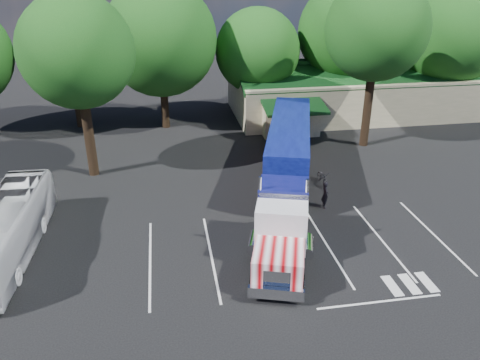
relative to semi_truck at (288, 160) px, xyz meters
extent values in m
plane|color=black|center=(-2.58, -0.43, -2.48)|extent=(120.00, 120.00, 0.00)
cube|color=beige|center=(11.42, 17.57, -0.48)|extent=(24.00, 11.00, 4.00)
cube|color=#113D17|center=(11.42, 15.17, 2.02)|extent=(24.20, 6.25, 2.10)
cube|color=#113D17|center=(11.42, 19.97, 2.02)|extent=(24.20, 6.25, 2.10)
cube|color=beige|center=(3.42, 11.87, -1.08)|extent=(5.00, 2.50, 2.80)
cube|color=#113D17|center=(3.42, 10.57, 0.42)|extent=(5.40, 3.19, 0.80)
cylinder|color=black|center=(-15.58, 17.37, -0.48)|extent=(0.70, 0.70, 4.00)
sphere|color=#164C15|center=(-15.58, 17.37, 4.67)|extent=(8.40, 8.40, 8.40)
cylinder|color=black|center=(-7.58, 15.77, -0.33)|extent=(0.70, 0.70, 4.30)
sphere|color=#164C15|center=(-7.58, 15.77, 5.57)|extent=(10.00, 10.00, 10.00)
cylinder|color=black|center=(1.42, 17.07, -0.68)|extent=(0.70, 0.70, 3.60)
sphere|color=#164C15|center=(1.42, 17.07, 4.12)|extent=(8.00, 8.00, 8.00)
cylinder|color=black|center=(10.42, 17.57, -0.23)|extent=(0.70, 0.70, 4.50)
sphere|color=#164C15|center=(10.42, 17.57, 5.62)|extent=(9.60, 9.60, 9.60)
cylinder|color=black|center=(20.42, 16.37, -0.53)|extent=(0.70, 0.70, 3.90)
sphere|color=#164C15|center=(20.42, 16.37, 5.32)|extent=(10.40, 10.40, 10.40)
cylinder|color=black|center=(-13.08, 5.57, 0.52)|extent=(0.70, 0.70, 6.00)
sphere|color=#164C15|center=(-13.08, 5.57, 6.37)|extent=(7.60, 7.60, 7.60)
cylinder|color=black|center=(8.92, 8.07, 0.77)|extent=(0.70, 0.70, 6.50)
sphere|color=#164C15|center=(8.92, 8.07, 7.02)|extent=(8.00, 8.00, 8.00)
cube|color=black|center=(-2.22, -7.20, -1.71)|extent=(3.08, 7.12, 0.25)
cube|color=white|center=(-3.35, -10.86, -1.82)|extent=(2.51, 0.99, 0.56)
cube|color=white|center=(-3.29, -10.66, -1.20)|extent=(1.20, 0.48, 0.92)
cube|color=white|center=(-2.94, -9.54, -1.00)|extent=(2.96, 3.03, 1.17)
cube|color=silver|center=(-2.34, -7.59, -0.39)|extent=(2.91, 2.31, 2.34)
cube|color=black|center=(-2.54, -8.23, 0.12)|extent=(2.26, 0.77, 1.02)
cube|color=white|center=(-2.09, -6.77, 0.94)|extent=(2.56, 0.88, 0.25)
cube|color=#0B1150|center=(-1.80, -5.84, -0.19)|extent=(3.03, 2.70, 2.75)
cylinder|color=white|center=(-3.19, -6.37, 0.17)|extent=(0.23, 0.23, 3.46)
cylinder|color=white|center=(-0.95, -7.06, 0.17)|extent=(0.23, 0.23, 3.46)
cylinder|color=white|center=(-3.51, -6.70, -1.71)|extent=(1.12, 1.76, 0.67)
cylinder|color=white|center=(-0.88, -7.51, -1.71)|extent=(1.12, 1.76, 0.67)
cube|color=white|center=(0.81, 2.63, -0.29)|extent=(6.38, 13.24, 1.53)
cube|color=#080F55|center=(0.81, 2.63, 1.09)|extent=(6.38, 13.24, 1.22)
cube|color=black|center=(2.07, 6.72, -1.61)|extent=(2.22, 3.77, 0.36)
cube|color=black|center=(-1.49, -2.42, -1.76)|extent=(0.15, 0.15, 1.43)
cube|color=black|center=(-0.13, -2.84, -1.76)|extent=(0.15, 0.15, 1.43)
cube|color=white|center=(2.76, 8.96, -2.02)|extent=(2.37, 0.84, 0.12)
cylinder|color=black|center=(-4.12, -9.71, -1.92)|extent=(0.67, 1.18, 1.12)
cylinder|color=black|center=(-2.07, -10.34, -1.92)|extent=(0.67, 1.18, 1.12)
cylinder|color=black|center=(-2.73, -5.23, -1.92)|extent=(0.67, 1.18, 1.12)
cylinder|color=black|center=(-0.69, -5.86, -1.92)|extent=(0.67, 1.18, 1.12)
cylinder|color=black|center=(-2.40, -4.16, -1.92)|extent=(0.67, 1.18, 1.12)
cylinder|color=black|center=(-0.36, -4.79, -1.92)|extent=(0.67, 1.18, 1.12)
cylinder|color=black|center=(0.81, 6.25, -1.92)|extent=(0.67, 1.18, 1.12)
cylinder|color=black|center=(2.85, 5.62, -1.92)|extent=(0.67, 1.18, 1.12)
cylinder|color=black|center=(1.17, 7.42, -1.92)|extent=(0.67, 1.18, 1.12)
cylinder|color=black|center=(3.21, 6.79, -1.92)|extent=(0.67, 1.18, 1.12)
imported|color=black|center=(1.92, -2.18, -1.61)|extent=(0.45, 0.66, 1.74)
imported|color=black|center=(2.92, 1.18, -1.97)|extent=(0.68, 1.95, 1.02)
imported|color=silver|center=(-16.24, -4.48, -1.00)|extent=(2.86, 10.71, 2.96)
imported|color=#A6A9AD|center=(9.42, 13.57, -1.81)|extent=(4.23, 3.21, 1.33)
camera|label=1|loc=(-7.75, -27.19, 11.58)|focal=35.00mm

